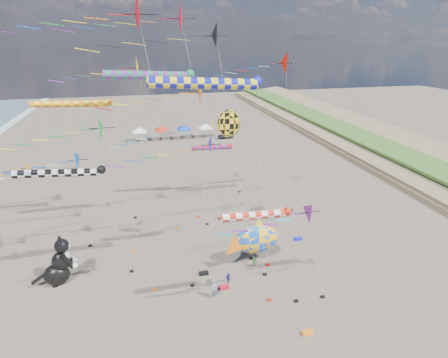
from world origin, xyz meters
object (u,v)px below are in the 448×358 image
at_px(child_green, 254,262).
at_px(parked_car, 226,136).
at_px(person_adult, 214,289).
at_px(child_blue, 228,278).
at_px(fish_inflatable, 256,239).
at_px(cat_inflatable, 57,261).

height_order(child_green, parked_car, parked_car).
relative_size(child_green, parked_car, 0.30).
relative_size(person_adult, parked_car, 0.48).
bearing_deg(child_green, child_blue, -115.63).
relative_size(person_adult, child_blue, 1.59).
bearing_deg(fish_inflatable, child_green, -113.82).
distance_m(person_adult, child_blue, 2.40).
bearing_deg(fish_inflatable, cat_inflatable, 176.29).
height_order(cat_inflatable, child_blue, cat_inflatable).
bearing_deg(cat_inflatable, fish_inflatable, -14.12).
distance_m(person_adult, child_green, 6.06).
relative_size(cat_inflatable, child_blue, 4.32).
height_order(fish_inflatable, child_green, fish_inflatable).
bearing_deg(child_green, cat_inflatable, -151.43).
distance_m(cat_inflatable, child_blue, 16.14).
xyz_separation_m(person_adult, parked_car, (13.89, 51.79, -0.26)).
xyz_separation_m(cat_inflatable, fish_inflatable, (19.15, -1.24, 0.30)).
bearing_deg(parked_car, child_green, 166.27).
distance_m(fish_inflatable, person_adult, 7.08).
bearing_deg(person_adult, child_green, 8.07).
bearing_deg(cat_inflatable, child_blue, -24.49).
relative_size(fish_inflatable, person_adult, 3.58).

